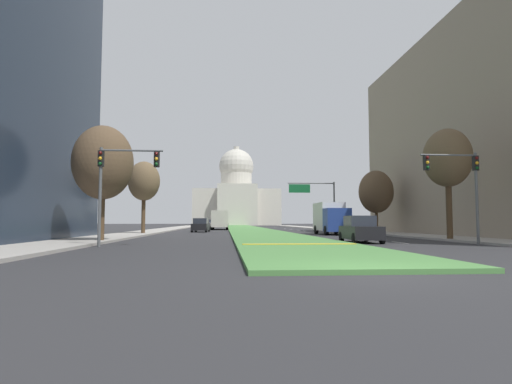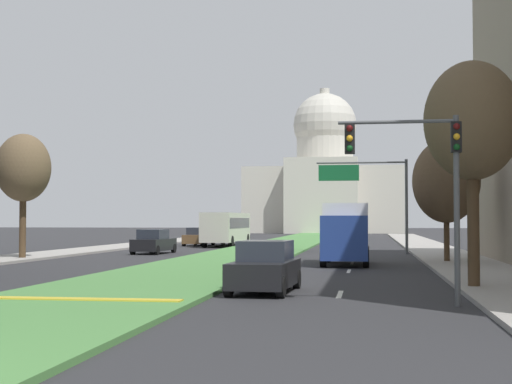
# 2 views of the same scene
# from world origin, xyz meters

# --- Properties ---
(ground_plane) EXTENTS (285.41, 285.41, 0.00)m
(ground_plane) POSITION_xyz_m (0.00, 64.86, 0.00)
(ground_plane) COLOR #2B2B2D
(grass_median) EXTENTS (6.50, 116.76, 0.14)m
(grass_median) POSITION_xyz_m (0.00, 58.38, 0.07)
(grass_median) COLOR #4C8442
(grass_median) RESTS_ON ground_plane
(median_curb_nose) EXTENTS (5.85, 0.50, 0.04)m
(median_curb_nose) POSITION_xyz_m (0.00, 11.11, 0.16)
(median_curb_nose) COLOR gold
(median_curb_nose) RESTS_ON grass_median
(lane_dashes_right) EXTENTS (0.16, 66.51, 0.01)m
(lane_dashes_right) POSITION_xyz_m (7.03, 46.54, 0.00)
(lane_dashes_right) COLOR silver
(lane_dashes_right) RESTS_ON ground_plane
(sidewalk_left) EXTENTS (4.00, 116.76, 0.15)m
(sidewalk_left) POSITION_xyz_m (-12.81, 51.89, 0.07)
(sidewalk_left) COLOR #9E9991
(sidewalk_left) RESTS_ON ground_plane
(sidewalk_right) EXTENTS (4.00, 116.76, 0.15)m
(sidewalk_right) POSITION_xyz_m (12.81, 51.89, 0.07)
(sidewalk_right) COLOR #9E9991
(sidewalk_right) RESTS_ON ground_plane
(capitol_building) EXTENTS (28.01, 23.51, 26.63)m
(capitol_building) POSITION_xyz_m (0.00, 128.93, 8.93)
(capitol_building) COLOR beige
(capitol_building) RESTS_ON ground_plane
(traffic_light_near_right) EXTENTS (3.34, 0.35, 5.20)m
(traffic_light_near_right) POSITION_xyz_m (9.47, 12.21, 3.80)
(traffic_light_near_right) COLOR #515456
(traffic_light_near_right) RESTS_ON ground_plane
(overhead_guide_sign) EXTENTS (6.25, 0.20, 6.50)m
(overhead_guide_sign) POSITION_xyz_m (8.15, 43.52, 4.68)
(overhead_guide_sign) COLOR #515456
(overhead_guide_sign) RESTS_ON ground_plane
(street_tree_right_near) EXTENTS (3.21, 3.21, 7.69)m
(street_tree_right_near) POSITION_xyz_m (11.39, 17.09, 5.62)
(street_tree_right_near) COLOR #4C3823
(street_tree_right_near) RESTS_ON ground_plane
(street_tree_left_mid) EXTENTS (3.18, 3.18, 7.37)m
(street_tree_left_mid) POSITION_xyz_m (-12.00, 32.47, 5.33)
(street_tree_left_mid) COLOR #4C3823
(street_tree_left_mid) RESTS_ON ground_plane
(street_tree_right_mid) EXTENTS (3.60, 3.60, 6.67)m
(street_tree_right_mid) POSITION_xyz_m (12.07, 32.50, 4.41)
(street_tree_right_mid) COLOR #4C3823
(street_tree_right_mid) RESTS_ON ground_plane
(sedan_lead_stopped) EXTENTS (2.02, 4.25, 1.67)m
(sedan_lead_stopped) POSITION_xyz_m (4.61, 15.36, 0.78)
(sedan_lead_stopped) COLOR black
(sedan_lead_stopped) RESTS_ON ground_plane
(sedan_midblock) EXTENTS (2.17, 4.55, 1.69)m
(sedan_midblock) POSITION_xyz_m (-6.77, 41.55, 0.79)
(sedan_midblock) COLOR black
(sedan_midblock) RESTS_ON ground_plane
(sedan_distant) EXTENTS (2.15, 4.58, 1.65)m
(sedan_distant) POSITION_xyz_m (-7.25, 57.54, 0.78)
(sedan_distant) COLOR brown
(sedan_distant) RESTS_ON ground_plane
(sedan_far_horizon) EXTENTS (1.98, 4.28, 1.65)m
(sedan_far_horizon) POSITION_xyz_m (-6.99, 74.99, 0.78)
(sedan_far_horizon) COLOR silver
(sedan_far_horizon) RESTS_ON ground_plane
(box_truck_delivery) EXTENTS (2.40, 6.40, 3.20)m
(box_truck_delivery) POSITION_xyz_m (6.76, 30.89, 1.68)
(box_truck_delivery) COLOR navy
(box_truck_delivery) RESTS_ON ground_plane
(city_bus) EXTENTS (2.62, 11.00, 2.95)m
(city_bus) POSITION_xyz_m (-4.61, 57.02, 1.77)
(city_bus) COLOR beige
(city_bus) RESTS_ON ground_plane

